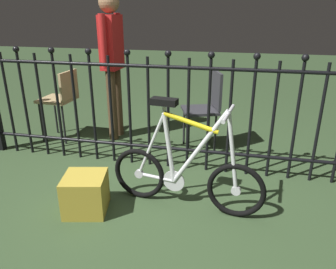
% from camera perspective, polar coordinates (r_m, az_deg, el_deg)
% --- Properties ---
extents(ground_plane, '(20.00, 20.00, 0.00)m').
position_cam_1_polar(ground_plane, '(2.76, -4.66, -12.07)').
color(ground_plane, '#314729').
extents(iron_fence, '(3.83, 0.07, 1.20)m').
position_cam_1_polar(iron_fence, '(3.17, -2.21, 4.68)').
color(iron_fence, black).
rests_on(iron_fence, ground).
extents(bicycle, '(1.24, 0.40, 0.89)m').
position_cam_1_polar(bicycle, '(2.59, 2.99, -6.60)').
color(bicycle, black).
rests_on(bicycle, ground).
extents(chair_tan, '(0.39, 0.39, 0.84)m').
position_cam_1_polar(chair_tan, '(4.08, -17.97, 6.30)').
color(chair_tan, black).
rests_on(chair_tan, ground).
extents(chair_charcoal, '(0.48, 0.47, 0.88)m').
position_cam_1_polar(chair_charcoal, '(3.63, 6.82, 5.40)').
color(chair_charcoal, black).
rests_on(chair_charcoal, ground).
extents(person_visitor, '(0.23, 0.48, 1.68)m').
position_cam_1_polar(person_visitor, '(3.92, -9.72, 13.54)').
color(person_visitor, '#4C3823').
rests_on(person_visitor, ground).
extents(display_crate, '(0.38, 0.38, 0.30)m').
position_cam_1_polar(display_crate, '(2.69, -14.14, -9.93)').
color(display_crate, '#B29933').
rests_on(display_crate, ground).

